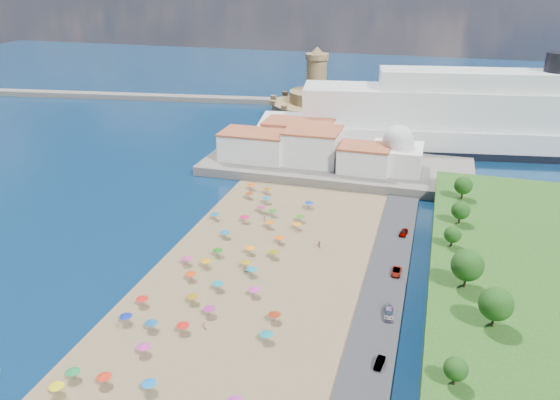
% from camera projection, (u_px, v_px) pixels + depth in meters
% --- Properties ---
extents(ground, '(700.00, 700.00, 0.00)m').
position_uv_depth(ground, '(233.00, 271.00, 124.37)').
color(ground, '#071938').
rests_on(ground, ground).
extents(terrace, '(90.00, 36.00, 3.00)m').
position_uv_depth(terrace, '(336.00, 166.00, 185.69)').
color(terrace, '#59544C').
rests_on(terrace, ground).
extents(jetty, '(18.00, 70.00, 2.40)m').
position_uv_depth(jetty, '(299.00, 135.00, 222.38)').
color(jetty, '#59544C').
rests_on(jetty, ground).
extents(breakwater, '(199.03, 34.77, 2.60)m').
position_uv_depth(breakwater, '(140.00, 97.00, 287.28)').
color(breakwater, '#59544C').
rests_on(breakwater, ground).
extents(waterfront_buildings, '(57.00, 29.00, 11.00)m').
position_uv_depth(waterfront_buildings, '(300.00, 145.00, 187.11)').
color(waterfront_buildings, silver).
rests_on(waterfront_buildings, terrace).
extents(domed_building, '(16.00, 16.00, 15.00)m').
position_uv_depth(domed_building, '(397.00, 152.00, 175.86)').
color(domed_building, silver).
rests_on(domed_building, terrace).
extents(fortress, '(40.00, 40.00, 32.40)m').
position_uv_depth(fortress, '(316.00, 105.00, 246.73)').
color(fortress, '#9B814D').
rests_on(fortress, ground).
extents(cruise_ship, '(169.75, 51.67, 36.72)m').
position_uv_depth(cruise_ship, '(484.00, 123.00, 202.04)').
color(cruise_ship, black).
rests_on(cruise_ship, ground).
extents(beach_parasols, '(32.36, 116.57, 2.20)m').
position_uv_depth(beach_parasols, '(208.00, 287.00, 114.20)').
color(beach_parasols, gray).
rests_on(beach_parasols, beach).
extents(beachgoers, '(35.42, 96.81, 1.85)m').
position_uv_depth(beachgoers, '(240.00, 269.00, 123.19)').
color(beachgoers, tan).
rests_on(beachgoers, beach).
extents(parked_cars, '(2.66, 75.83, 1.45)m').
position_uv_depth(parked_cars, '(391.00, 302.00, 110.65)').
color(parked_cars, gray).
rests_on(parked_cars, promenade).
extents(hillside_trees, '(14.52, 108.63, 8.10)m').
position_uv_depth(hillside_trees, '(469.00, 285.00, 100.18)').
color(hillside_trees, '#382314').
rests_on(hillside_trees, hillside).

